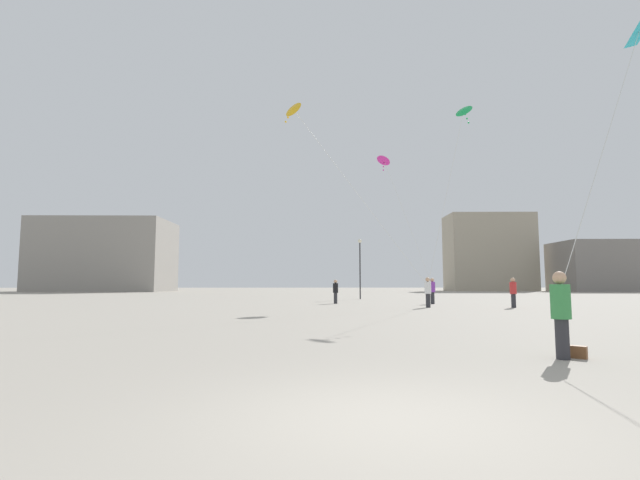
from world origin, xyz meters
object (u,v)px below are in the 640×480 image
(person_in_red, at_px, (513,291))
(kite_emerald_diamond, at_px, (463,113))
(building_centre_hall, at_px, (489,253))
(building_right_hall, at_px, (608,267))
(person_in_white, at_px, (428,291))
(kite_amber_diamond, at_px, (295,112))
(person_in_green, at_px, (561,311))
(building_left_hall, at_px, (106,256))
(kite_cyan_delta, at_px, (638,34))
(handbag_beside_flyer, at_px, (578,352))
(lamppost_east, at_px, (360,259))
(person_in_black, at_px, (336,291))
(person_in_purple, at_px, (432,290))
(kite_magenta_diamond, at_px, (384,161))

(person_in_red, height_order, kite_emerald_diamond, kite_emerald_diamond)
(building_centre_hall, distance_m, building_right_hall, 20.01)
(person_in_white, relative_size, kite_amber_diamond, 0.19)
(person_in_green, height_order, building_left_hall, building_left_hall)
(kite_cyan_delta, relative_size, handbag_beside_flyer, 23.96)
(building_right_hall, bearing_deg, handbag_beside_flyer, -124.37)
(building_left_hall, height_order, lamppost_east, building_left_hall)
(handbag_beside_flyer, bearing_deg, building_right_hall, 55.63)
(person_in_black, bearing_deg, kite_amber_diamond, -155.77)
(kite_amber_diamond, bearing_deg, person_in_black, 74.64)
(person_in_red, bearing_deg, kite_cyan_delta, 68.09)
(person_in_green, xyz_separation_m, lamppost_east, (0.14, 33.46, 2.74))
(kite_emerald_diamond, relative_size, kite_cyan_delta, 1.33)
(building_centre_hall, bearing_deg, handbag_beside_flyer, -111.08)
(building_centre_hall, bearing_deg, person_in_white, -115.15)
(kite_amber_diamond, bearing_deg, person_in_purple, 44.06)
(person_in_green, bearing_deg, person_in_white, 97.34)
(kite_magenta_diamond, height_order, kite_emerald_diamond, kite_emerald_diamond)
(person_in_green, height_order, person_in_red, person_in_red)
(building_right_hall, height_order, lamppost_east, building_right_hall)
(person_in_purple, relative_size, kite_cyan_delta, 0.24)
(kite_emerald_diamond, xyz_separation_m, building_left_hall, (-45.02, 59.78, -4.57))
(person_in_black, bearing_deg, building_centre_hall, 8.15)
(kite_magenta_diamond, xyz_separation_m, kite_cyan_delta, (3.88, -19.26, -1.49))
(person_in_green, distance_m, kite_cyan_delta, 9.40)
(person_in_red, height_order, building_right_hall, building_right_hall)
(lamppost_east, bearing_deg, person_in_green, -90.25)
(person_in_purple, xyz_separation_m, person_in_red, (3.47, -5.07, -0.02))
(kite_amber_diamond, relative_size, building_right_hall, 0.54)
(lamppost_east, bearing_deg, person_in_black, -107.45)
(person_in_purple, relative_size, person_in_black, 1.07)
(kite_amber_diamond, relative_size, kite_emerald_diamond, 0.94)
(person_in_green, bearing_deg, kite_amber_diamond, 125.90)
(person_in_red, bearing_deg, person_in_black, -40.12)
(kite_amber_diamond, distance_m, kite_emerald_diamond, 9.55)
(kite_emerald_diamond, bearing_deg, building_left_hall, 126.98)
(person_in_white, height_order, building_centre_hall, building_centre_hall)
(building_right_hall, bearing_deg, person_in_purple, -133.30)
(person_in_red, relative_size, building_left_hall, 0.08)
(person_in_black, bearing_deg, person_in_purple, -56.86)
(person_in_purple, xyz_separation_m, kite_cyan_delta, (0.42, -20.20, 7.50))
(person_in_green, height_order, lamppost_east, lamppost_east)
(kite_cyan_delta, relative_size, lamppost_east, 1.38)
(building_left_hall, bearing_deg, person_in_green, -61.45)
(person_in_green, height_order, person_in_white, person_in_white)
(person_in_red, distance_m, person_in_black, 11.82)
(building_right_hall, bearing_deg, kite_emerald_diamond, -129.16)
(person_in_green, height_order, kite_amber_diamond, kite_amber_diamond)
(person_in_purple, height_order, handbag_beside_flyer, person_in_purple)
(kite_emerald_diamond, xyz_separation_m, building_right_hall, (44.98, 55.23, -6.57))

